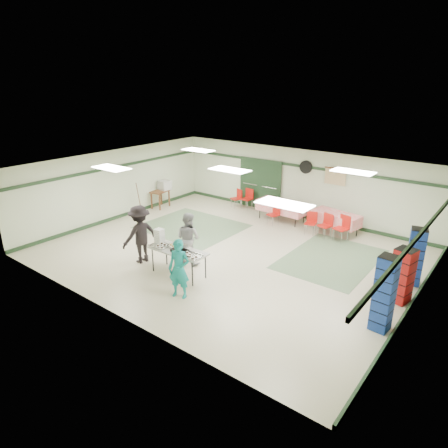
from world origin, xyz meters
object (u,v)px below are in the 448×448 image
Objects in this scene: volunteer_dark at (140,234)px; volunteer_grey at (188,238)px; volunteer_teal at (179,269)px; dining_table_b at (282,206)px; chair_c at (343,226)px; chair_loose_a at (248,197)px; chair_loose_b at (238,197)px; chair_b at (311,221)px; dining_table_a at (336,218)px; crate_stack_blue_a at (415,257)px; crate_stack_red at (402,276)px; broom at (139,198)px; crate_stack_blue_b at (384,294)px; office_printer at (164,185)px; serving_table at (178,252)px; chair_d at (275,212)px; chair_a at (326,223)px; printer_table at (160,193)px.

volunteer_grey is at bearing 134.14° from volunteer_dark.
volunteer_teal is 1.98m from volunteer_grey.
chair_c is at bearing -10.34° from dining_table_b.
chair_loose_b is at bearing -156.86° from chair_loose_a.
volunteer_teal is 6.10m from chair_b.
chair_loose_b is at bearing -173.48° from dining_table_a.
volunteer_dark reaches higher than volunteer_grey.
chair_loose_a is at bearing 159.45° from crate_stack_blue_a.
crate_stack_red reaches higher than chair_loose_a.
broom reaches higher than dining_table_a.
crate_stack_blue_b is 3.64× the size of office_printer.
dining_table_a is at bearing 11.98° from broom.
serving_table is 2.20× the size of chair_d.
serving_table is at bearing -96.59° from chair_a.
volunteer_grey is 2.01× the size of chair_d.
office_printer is at bearing 161.29° from crate_stack_blue_b.
crate_stack_blue_b reaches higher than chair_a.
chair_d is 5.53m from broom.
volunteer_grey is 1.75× the size of chair_c.
broom is (-7.12, -2.27, 0.15)m from chair_a.
chair_loose_b is 0.50× the size of crate_stack_blue_a.
crate_stack_red is (5.34, 2.32, -0.00)m from serving_table.
volunteer_teal is 0.87× the size of volunteer_dark.
crate_stack_red is at bearing -48.06° from chair_b.
volunteer_teal is 3.18× the size of office_printer.
printer_table is (-3.06, -2.16, 0.10)m from chair_loose_a.
volunteer_grey is at bearing -106.29° from dining_table_a.
volunteer_grey is 5.87m from office_printer.
printer_table is 0.42m from office_printer.
volunteer_dark is at bearing -130.84° from chair_b.
chair_a is 4.50m from chair_loose_b.
crate_stack_blue_a reaches higher than dining_table_a.
volunteer_dark reaches higher than chair_a.
crate_stack_red is at bearing 16.22° from volunteer_teal.
printer_table is at bearing 176.92° from crate_stack_blue_a.
broom is (-3.14, -3.26, 0.14)m from chair_loose_a.
volunteer_grey is at bearing -164.47° from crate_stack_red.
serving_table is at bearing -117.24° from chair_b.
dining_table_b is 3.99× the size of office_printer.
chair_c reaches higher than dining_table_a.
chair_b is 0.88× the size of chair_c.
printer_table is (-4.66, 3.29, -0.16)m from volunteer_grey.
crate_stack_blue_b is (3.26, -4.38, 0.37)m from chair_a.
crate_stack_blue_a is at bearing 24.99° from volunteer_teal.
chair_c reaches higher than chair_b.
volunteer_dark is (-1.50, -0.06, 0.17)m from serving_table.
broom is (-2.70, -3.11, 0.18)m from chair_loose_b.
volunteer_grey is 1.78× the size of printer_table.
dining_table_b is 2.29× the size of chair_a.
chair_d is at bearing 140.70° from crate_stack_blue_b.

